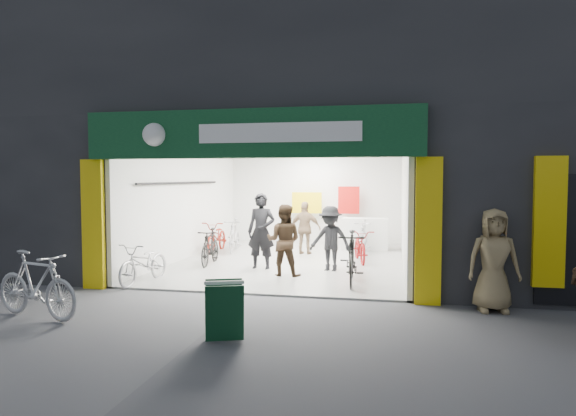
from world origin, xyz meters
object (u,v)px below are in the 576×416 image
(pedestrian_near, at_px, (494,260))
(sandwich_board, at_px, (224,309))
(bike_right_front, at_px, (352,258))
(parked_bike, at_px, (36,285))
(bike_left_front, at_px, (144,263))

(pedestrian_near, xyz_separation_m, sandwich_board, (-3.90, -2.39, -0.42))
(bike_right_front, xyz_separation_m, sandwich_board, (-1.41, -4.10, -0.12))
(pedestrian_near, distance_m, sandwich_board, 4.60)
(parked_bike, bearing_deg, bike_left_front, 6.91)
(bike_left_front, bearing_deg, sandwich_board, -42.04)
(pedestrian_near, bearing_deg, parked_bike, -170.58)
(bike_left_front, height_order, parked_bike, parked_bike)
(bike_left_front, distance_m, parked_bike, 2.85)
(parked_bike, height_order, sandwich_board, parked_bike)
(bike_right_front, bearing_deg, sandwich_board, -112.32)
(bike_right_front, relative_size, sandwich_board, 2.32)
(bike_left_front, bearing_deg, parked_bike, -91.43)
(bike_left_front, xyz_separation_m, pedestrian_near, (6.80, -0.90, 0.43))
(bike_left_front, distance_m, pedestrian_near, 6.87)
(parked_bike, xyz_separation_m, sandwich_board, (3.30, -0.48, -0.10))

